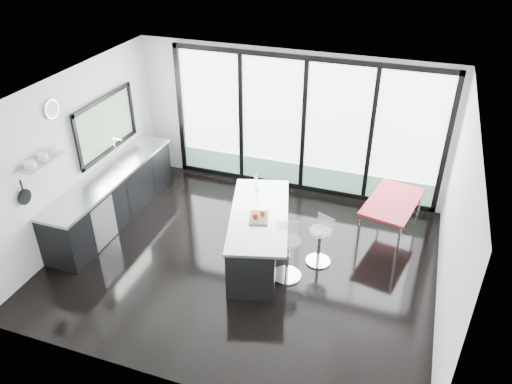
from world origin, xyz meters
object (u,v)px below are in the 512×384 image
at_px(bar_stool_near, 287,258).
at_px(red_table, 390,218).
at_px(bar_stool_far, 319,246).
at_px(island, 255,235).

height_order(bar_stool_near, red_table, bar_stool_near).
bearing_deg(bar_stool_near, red_table, 33.95).
relative_size(bar_stool_near, red_table, 0.54).
relative_size(bar_stool_near, bar_stool_far, 1.14).
distance_m(island, bar_stool_near, 0.70).
height_order(bar_stool_far, red_table, red_table).
relative_size(island, red_table, 1.71).
height_order(island, red_table, island).
bearing_deg(red_table, bar_stool_far, -131.36).
xyz_separation_m(bar_stool_near, bar_stool_far, (0.39, 0.51, -0.04)).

